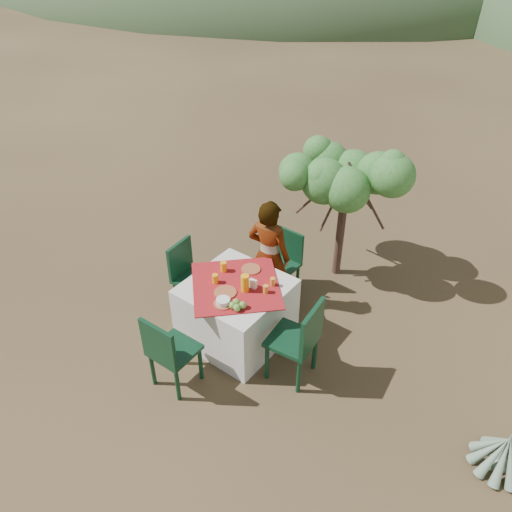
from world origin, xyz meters
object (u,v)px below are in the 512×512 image
at_px(person, 269,256).
at_px(juice_pitcher, 245,283).
at_px(table, 237,311).
at_px(chair_left, 188,273).
at_px(chair_far, 284,260).
at_px(chair_near, 168,351).
at_px(shrub_tree, 351,186).
at_px(agave, 503,453).
at_px(chair_right, 300,339).

xyz_separation_m(person, juice_pitcher, (0.20, -0.70, 0.13)).
bearing_deg(table, chair_left, 174.16).
height_order(chair_far, person, person).
distance_m(chair_far, juice_pitcher, 1.12).
distance_m(chair_near, shrub_tree, 2.93).
bearing_deg(agave, table, -177.31).
bearing_deg(shrub_tree, chair_near, -98.81).
xyz_separation_m(chair_near, agave, (2.97, 1.11, -0.32)).
height_order(chair_near, shrub_tree, shrub_tree).
height_order(person, agave, person).
bearing_deg(shrub_tree, chair_far, -117.83).
bearing_deg(agave, chair_right, -173.98).
xyz_separation_m(chair_far, chair_near, (-0.02, -2.00, 0.04)).
relative_size(chair_near, agave, 1.59).
distance_m(table, chair_left, 0.82).
height_order(table, chair_far, chair_far).
bearing_deg(chair_far, person, -87.61).
xyz_separation_m(chair_right, agave, (2.01, 0.21, -0.35)).
xyz_separation_m(table, juice_pitcher, (0.14, -0.01, 0.48)).
xyz_separation_m(chair_right, shrub_tree, (-0.53, 1.89, 0.76)).
bearing_deg(agave, person, 169.41).
bearing_deg(chair_right, table, -101.20).
height_order(person, juice_pitcher, person).
distance_m(chair_left, person, 0.99).
bearing_deg(chair_left, chair_right, -100.20).
xyz_separation_m(chair_left, shrub_tree, (1.16, 1.73, 0.82)).
bearing_deg(chair_near, agave, -161.09).
distance_m(chair_right, juice_pitcher, 0.81).
relative_size(chair_left, person, 0.61).
bearing_deg(chair_left, shrub_tree, -38.74).
height_order(shrub_tree, juice_pitcher, shrub_tree).
xyz_separation_m(chair_far, person, (0.00, -0.34, 0.25)).
bearing_deg(chair_left, agave, -94.03).
distance_m(chair_near, juice_pitcher, 1.04).
bearing_deg(chair_far, juice_pitcher, -77.23).
relative_size(shrub_tree, juice_pitcher, 8.46).
distance_m(chair_left, shrub_tree, 2.24).
distance_m(chair_far, agave, 3.10).
relative_size(chair_near, juice_pitcher, 4.73).
height_order(table, shrub_tree, shrub_tree).
relative_size(table, chair_left, 1.46).
bearing_deg(table, juice_pitcher, -4.76).
xyz_separation_m(person, agave, (2.95, -0.55, -0.53)).
bearing_deg(person, agave, 159.91).
relative_size(person, agave, 2.50).
relative_size(chair_left, shrub_tree, 0.54).
bearing_deg(chair_near, table, -96.05).
xyz_separation_m(chair_left, person, (0.75, 0.60, 0.23)).
xyz_separation_m(chair_right, juice_pitcher, (-0.75, 0.06, 0.31)).
distance_m(chair_near, person, 1.67).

